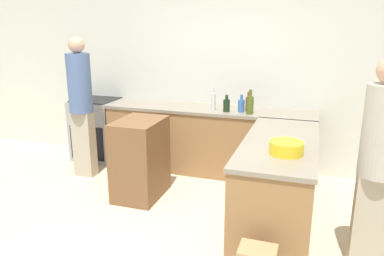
% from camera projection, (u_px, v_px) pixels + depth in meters
% --- Properties ---
extents(ground_plane, '(14.00, 14.00, 0.00)m').
position_uv_depth(ground_plane, '(158.00, 235.00, 3.60)').
color(ground_plane, beige).
extents(wall_back, '(8.00, 0.06, 2.70)m').
position_uv_depth(wall_back, '(216.00, 70.00, 5.13)').
color(wall_back, silver).
rests_on(wall_back, ground_plane).
extents(counter_back, '(2.79, 0.63, 0.88)m').
position_uv_depth(counter_back, '(208.00, 140.00, 5.07)').
color(counter_back, olive).
rests_on(counter_back, ground_plane).
extents(counter_peninsula, '(0.69, 1.77, 0.88)m').
position_uv_depth(counter_peninsula, '(278.00, 183.00, 3.68)').
color(counter_peninsula, olive).
rests_on(counter_peninsula, ground_plane).
extents(range_oven, '(0.64, 0.60, 0.90)m').
position_uv_depth(range_oven, '(98.00, 129.00, 5.60)').
color(range_oven, '#99999E').
rests_on(range_oven, ground_plane).
extents(island_table, '(0.48, 0.66, 0.92)m').
position_uv_depth(island_table, '(140.00, 159.00, 4.31)').
color(island_table, brown).
rests_on(island_table, ground_plane).
extents(mixing_bowl, '(0.29, 0.29, 0.11)m').
position_uv_depth(mixing_bowl, '(286.00, 148.00, 3.18)').
color(mixing_bowl, yellow).
rests_on(mixing_bowl, counter_peninsula).
extents(hot_sauce_bottle, '(0.07, 0.07, 0.25)m').
position_uv_depth(hot_sauce_bottle, '(248.00, 103.00, 4.76)').
color(hot_sauce_bottle, red).
rests_on(hot_sauce_bottle, counter_back).
extents(wine_bottle_dark, '(0.08, 0.08, 0.22)m').
position_uv_depth(wine_bottle_dark, '(227.00, 105.00, 4.73)').
color(wine_bottle_dark, black).
rests_on(wine_bottle_dark, counter_back).
extents(water_bottle_blue, '(0.08, 0.08, 0.22)m').
position_uv_depth(water_bottle_blue, '(241.00, 105.00, 4.71)').
color(water_bottle_blue, '#386BB7').
rests_on(water_bottle_blue, counter_back).
extents(olive_oil_bottle, '(0.09, 0.09, 0.30)m').
position_uv_depth(olive_oil_bottle, '(250.00, 104.00, 4.60)').
color(olive_oil_bottle, '#475B1E').
rests_on(olive_oil_bottle, counter_back).
extents(vinegar_bottle_clear, '(0.06, 0.06, 0.31)m').
position_uv_depth(vinegar_bottle_clear, '(213.00, 101.00, 4.77)').
color(vinegar_bottle_clear, silver).
rests_on(vinegar_bottle_clear, counter_back).
extents(person_by_range, '(0.30, 0.30, 1.81)m').
position_uv_depth(person_by_range, '(81.00, 102.00, 4.77)').
color(person_by_range, '#ADA38E').
rests_on(person_by_range, ground_plane).
extents(person_at_peninsula, '(0.29, 0.29, 1.74)m').
position_uv_depth(person_at_peninsula, '(379.00, 160.00, 2.84)').
color(person_at_peninsula, '#ADA38E').
rests_on(person_at_peninsula, ground_plane).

